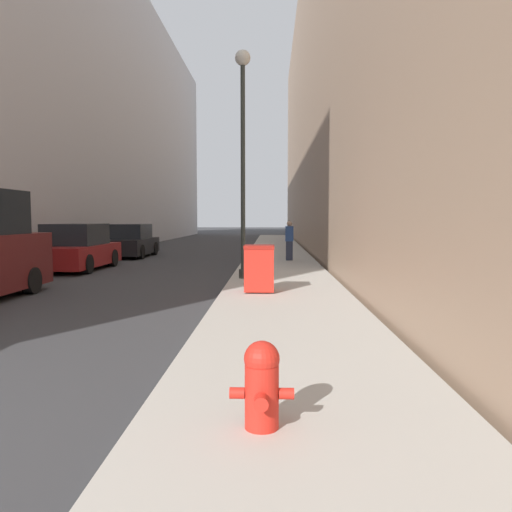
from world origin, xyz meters
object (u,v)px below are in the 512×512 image
lamppost (243,133)px  parked_sedan_near (76,249)px  trash_bin (259,268)px  pedestrian_on_sidewalk (289,241)px  fire_hydrant (262,383)px  parked_sedan_far (130,242)px

lamppost → parked_sedan_near: bearing=150.3°
lamppost → parked_sedan_near: 7.77m
trash_bin → pedestrian_on_sidewalk: size_ratio=0.68×
lamppost → pedestrian_on_sidewalk: lamppost is taller
trash_bin → parked_sedan_near: bearing=137.3°
fire_hydrant → parked_sedan_near: 15.03m
trash_bin → parked_sedan_far: bearing=118.0°
trash_bin → fire_hydrant: bearing=-88.4°
parked_sedan_near → parked_sedan_far: (0.17, 5.95, -0.03)m
pedestrian_on_sidewalk → trash_bin: bearing=-96.5°
parked_sedan_near → pedestrian_on_sidewalk: pedestrian_on_sidewalk is taller
trash_bin → lamppost: lamppost is taller
fire_hydrant → lamppost: 10.62m
trash_bin → parked_sedan_near: parked_sedan_near is taller
pedestrian_on_sidewalk → parked_sedan_near: bearing=-161.2°
lamppost → parked_sedan_far: bearing=122.0°
fire_hydrant → pedestrian_on_sidewalk: size_ratio=0.45×
fire_hydrant → parked_sedan_near: parked_sedan_near is taller
pedestrian_on_sidewalk → parked_sedan_far: bearing=155.5°
lamppost → parked_sedan_far: lamppost is taller
trash_bin → parked_sedan_far: size_ratio=0.25×
trash_bin → pedestrian_on_sidewalk: bearing=83.5°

